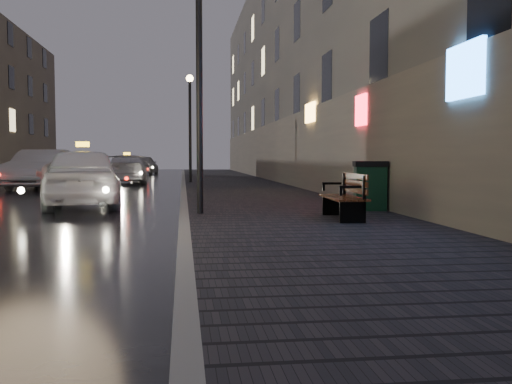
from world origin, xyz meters
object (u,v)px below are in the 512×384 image
at_px(taxi_near, 83,177).
at_px(car_far, 144,165).
at_px(car_left_mid, 42,169).
at_px(taxi_mid, 127,169).
at_px(trash_bin, 370,185).
at_px(taxi_far, 65,168).
at_px(lamp_near, 199,59).
at_px(lamp_far, 190,114).
at_px(bench, 346,196).

relative_size(taxi_near, car_far, 1.08).
height_order(car_left_mid, taxi_mid, car_left_mid).
xyz_separation_m(trash_bin, taxi_near, (-7.02, 3.25, 0.10)).
bearing_deg(taxi_far, taxi_mid, -47.46).
relative_size(lamp_near, taxi_mid, 1.02).
bearing_deg(taxi_near, trash_bin, 147.24).
relative_size(lamp_far, bench, 2.93).
bearing_deg(lamp_far, lamp_near, -90.00).
relative_size(trash_bin, taxi_near, 0.23).
xyz_separation_m(car_left_mid, car_far, (3.06, 20.13, -0.09)).
relative_size(car_left_mid, car_far, 1.15).
xyz_separation_m(trash_bin, taxi_far, (-11.46, 23.15, -0.00)).
bearing_deg(lamp_far, bench, -80.70).
bearing_deg(taxi_far, bench, -62.84).
xyz_separation_m(bench, taxi_near, (-5.93, 5.05, 0.22)).
bearing_deg(lamp_far, taxi_mid, 147.87).
bearing_deg(bench, taxi_mid, 109.19).
relative_size(bench, taxi_mid, 0.35).
distance_m(lamp_near, trash_bin, 4.83).
bearing_deg(car_left_mid, bench, -51.46).
height_order(lamp_near, car_far, lamp_near).
distance_m(lamp_near, taxi_near, 5.42).
xyz_separation_m(taxi_near, car_far, (-0.37, 30.00, -0.06)).
xyz_separation_m(taxi_near, taxi_far, (-4.44, 19.90, -0.11)).
bearing_deg(lamp_far, taxi_far, 135.09).
height_order(lamp_far, trash_bin, lamp_far).
bearing_deg(lamp_near, bench, -26.94).
bearing_deg(taxi_far, car_far, 72.66).
distance_m(taxi_mid, car_far, 15.54).
bearing_deg(lamp_far, taxi_near, -103.91).
distance_m(bench, taxi_near, 7.79).
height_order(lamp_far, bench, lamp_far).
bearing_deg(taxi_far, car_left_mid, -79.68).
relative_size(car_left_mid, taxi_far, 1.00).
relative_size(bench, taxi_far, 0.35).
bearing_deg(car_left_mid, lamp_near, -57.79).
distance_m(car_left_mid, car_far, 20.36).
bearing_deg(lamp_near, taxi_mid, 100.28).
xyz_separation_m(lamp_far, bench, (2.86, -17.45, -2.88)).
bearing_deg(taxi_mid, bench, 103.53).
xyz_separation_m(lamp_near, car_left_mid, (-6.50, 13.46, -2.63)).
distance_m(bench, car_far, 35.61).
height_order(lamp_far, car_left_mid, lamp_far).
height_order(taxi_near, car_left_mid, car_left_mid).
bearing_deg(taxi_far, taxi_near, -72.85).
distance_m(bench, taxi_mid, 20.45).
bearing_deg(trash_bin, lamp_far, 115.37).
bearing_deg(taxi_mid, car_left_mid, 50.98).
bearing_deg(bench, trash_bin, 60.44).
xyz_separation_m(lamp_near, taxi_near, (-3.07, 3.59, -2.66)).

